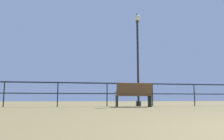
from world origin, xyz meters
The scene contains 3 objects.
pier_railing centered at (0.00, 8.40, 0.77)m, with size 23.41×0.05×1.04m.
bench_near_left centered at (-0.09, 7.53, 0.54)m, with size 1.50×0.69×0.98m.
lamppost_center centered at (0.45, 8.61, 2.71)m, with size 0.31×0.31×4.50m.
Camera 1 is at (-2.72, -1.24, 0.33)m, focal length 35.31 mm.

